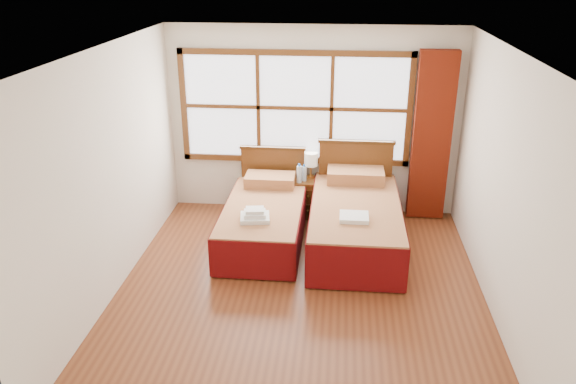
# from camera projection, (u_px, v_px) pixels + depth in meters

# --- Properties ---
(floor) EXTENTS (4.50, 4.50, 0.00)m
(floor) POSITION_uv_depth(u_px,v_px,m) (300.00, 292.00, 6.16)
(floor) COLOR brown
(floor) RESTS_ON ground
(ceiling) EXTENTS (4.50, 4.50, 0.00)m
(ceiling) POSITION_uv_depth(u_px,v_px,m) (302.00, 51.00, 5.15)
(ceiling) COLOR white
(ceiling) RESTS_ON wall_back
(wall_back) EXTENTS (4.00, 0.00, 4.00)m
(wall_back) POSITION_uv_depth(u_px,v_px,m) (313.00, 122.00, 7.72)
(wall_back) COLOR silver
(wall_back) RESTS_ON floor
(wall_left) EXTENTS (0.00, 4.50, 4.50)m
(wall_left) POSITION_uv_depth(u_px,v_px,m) (109.00, 175.00, 5.84)
(wall_left) COLOR silver
(wall_left) RESTS_ON floor
(wall_right) EXTENTS (0.00, 4.50, 4.50)m
(wall_right) POSITION_uv_depth(u_px,v_px,m) (504.00, 189.00, 5.48)
(wall_right) COLOR silver
(wall_right) RESTS_ON floor
(window) EXTENTS (3.16, 0.06, 1.56)m
(window) POSITION_uv_depth(u_px,v_px,m) (295.00, 108.00, 7.63)
(window) COLOR white
(window) RESTS_ON wall_back
(curtain) EXTENTS (0.50, 0.16, 2.30)m
(curtain) POSITION_uv_depth(u_px,v_px,m) (432.00, 137.00, 7.50)
(curtain) COLOR #68190A
(curtain) RESTS_ON wall_back
(bed_left) EXTENTS (0.99, 2.01, 0.96)m
(bed_left) POSITION_uv_depth(u_px,v_px,m) (264.00, 219.00, 7.19)
(bed_left) COLOR #43260E
(bed_left) RESTS_ON floor
(bed_right) EXTENTS (1.11, 2.16, 1.09)m
(bed_right) POSITION_uv_depth(u_px,v_px,m) (355.00, 220.00, 7.07)
(bed_right) COLOR #43260E
(bed_right) RESTS_ON floor
(nightstand) EXTENTS (0.40, 0.40, 0.54)m
(nightstand) POSITION_uv_depth(u_px,v_px,m) (309.00, 198.00, 7.89)
(nightstand) COLOR #593113
(nightstand) RESTS_ON floor
(towels_left) EXTENTS (0.38, 0.35, 0.14)m
(towels_left) POSITION_uv_depth(u_px,v_px,m) (255.00, 215.00, 6.64)
(towels_left) COLOR white
(towels_left) RESTS_ON bed_left
(towels_right) EXTENTS (0.34, 0.29, 0.05)m
(towels_right) POSITION_uv_depth(u_px,v_px,m) (354.00, 217.00, 6.51)
(towels_right) COLOR white
(towels_right) RESTS_ON bed_right
(lamp) EXTENTS (0.19, 0.19, 0.36)m
(lamp) POSITION_uv_depth(u_px,v_px,m) (311.00, 160.00, 7.79)
(lamp) COLOR gold
(lamp) RESTS_ON nightstand
(bottle_near) EXTENTS (0.07, 0.07, 0.27)m
(bottle_near) POSITION_uv_depth(u_px,v_px,m) (299.00, 174.00, 7.66)
(bottle_near) COLOR silver
(bottle_near) RESTS_ON nightstand
(bottle_far) EXTENTS (0.06, 0.06, 0.24)m
(bottle_far) POSITION_uv_depth(u_px,v_px,m) (304.00, 173.00, 7.72)
(bottle_far) COLOR silver
(bottle_far) RESTS_ON nightstand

